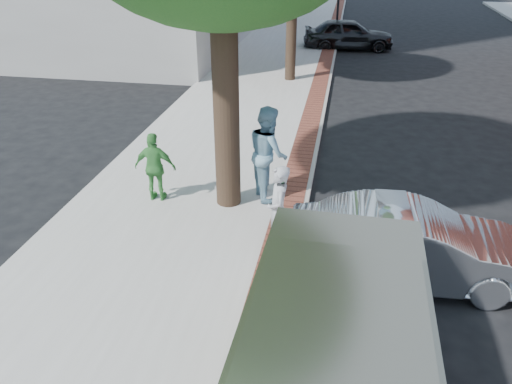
% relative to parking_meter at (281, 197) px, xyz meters
% --- Properties ---
extents(ground, '(120.00, 120.00, 0.00)m').
position_rel_parking_meter_xyz_m(ground, '(-0.73, -0.38, -1.21)').
color(ground, black).
rests_on(ground, ground).
extents(sidewalk, '(5.00, 60.00, 0.15)m').
position_rel_parking_meter_xyz_m(sidewalk, '(-2.23, 7.62, -1.13)').
color(sidewalk, '#9E9991').
rests_on(sidewalk, ground).
extents(brick_strip, '(0.60, 60.00, 0.01)m').
position_rel_parking_meter_xyz_m(brick_strip, '(-0.03, 7.62, -1.05)').
color(brick_strip, brown).
rests_on(brick_strip, sidewalk).
extents(curb, '(0.10, 60.00, 0.15)m').
position_rel_parking_meter_xyz_m(curb, '(0.32, 7.62, -1.13)').
color(curb, gray).
rests_on(curb, ground).
extents(parking_meter, '(0.12, 0.32, 1.47)m').
position_rel_parking_meter_xyz_m(parking_meter, '(0.00, 0.00, 0.00)').
color(parking_meter, gray).
rests_on(parking_meter, sidewalk).
extents(person_gray, '(0.53, 0.69, 1.68)m').
position_rel_parking_meter_xyz_m(person_gray, '(-0.04, -0.11, -0.22)').
color(person_gray, '#9E9EA3').
rests_on(person_gray, sidewalk).
extents(person_officer, '(1.12, 1.23, 2.04)m').
position_rel_parking_meter_xyz_m(person_officer, '(-0.55, 1.97, -0.04)').
color(person_officer, '#7CABC1').
rests_on(person_officer, sidewalk).
extents(person_green, '(0.90, 0.40, 1.52)m').
position_rel_parking_meter_xyz_m(person_green, '(-2.88, 1.37, -0.29)').
color(person_green, '#459644').
rests_on(person_green, sidewalk).
extents(sedan_silver, '(4.16, 1.65, 1.35)m').
position_rel_parking_meter_xyz_m(sedan_silver, '(2.25, -0.35, -0.53)').
color(sedan_silver, silver).
rests_on(sedan_silver, ground).
extents(bg_car, '(4.58, 2.32, 1.50)m').
position_rel_parking_meter_xyz_m(bg_car, '(0.87, 18.24, -0.46)').
color(bg_car, black).
rests_on(bg_car, ground).
extents(van, '(2.14, 5.32, 1.94)m').
position_rel_parking_meter_xyz_m(van, '(1.07, -3.75, -0.14)').
color(van, gray).
rests_on(van, ground).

